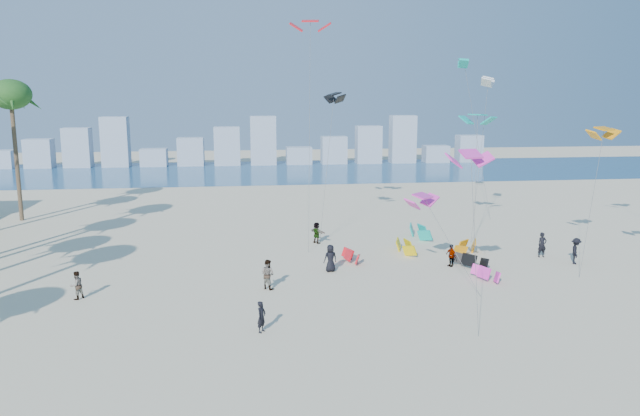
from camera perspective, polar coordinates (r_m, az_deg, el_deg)
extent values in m
plane|color=beige|center=(27.44, -2.11, -15.68)|extent=(220.00, 220.00, 0.00)
plane|color=navy|center=(97.30, -5.91, 3.38)|extent=(220.00, 220.00, 0.00)
imported|color=black|center=(32.13, -5.48, -10.07)|extent=(0.66, 0.72, 1.65)
imported|color=gray|center=(38.85, -4.91, -6.18)|extent=(1.18, 1.16, 1.91)
imported|color=black|center=(42.39, 0.98, -4.71)|extent=(1.04, 0.79, 1.91)
imported|color=gray|center=(44.65, 12.12, -4.35)|extent=(0.74, 1.02, 1.61)
imported|color=black|center=(47.98, 22.77, -3.73)|extent=(1.21, 1.42, 1.91)
imported|color=gray|center=(50.37, -0.31, -2.32)|extent=(1.36, 1.63, 1.75)
imported|color=black|center=(49.03, 20.02, -3.25)|extent=(0.72, 0.51, 1.90)
imported|color=gray|center=(39.64, -21.78, -6.72)|extent=(1.04, 1.06, 1.72)
cylinder|color=#595959|center=(39.35, 12.11, -3.36)|extent=(2.66, 4.07, 5.64)
cylinder|color=#595959|center=(52.70, 14.34, 2.72)|extent=(0.63, 2.05, 10.43)
cylinder|color=#595959|center=(45.69, 24.04, 0.53)|extent=(2.75, 2.95, 9.78)
cylinder|color=#595959|center=(50.88, 0.65, 3.74)|extent=(1.62, 2.90, 12.14)
cylinder|color=#595959|center=(53.00, 14.71, 4.42)|extent=(2.10, 2.99, 13.50)
cylinder|color=#595959|center=(48.99, -0.99, 6.92)|extent=(0.84, 5.66, 18.01)
cylinder|color=#595959|center=(33.41, 14.23, -3.05)|extent=(0.82, 4.24, 8.90)
cylinder|color=#595959|center=(61.42, 14.45, 6.13)|extent=(2.70, 2.11, 15.41)
cylinder|color=brown|center=(65.47, -26.48, 4.15)|extent=(0.40, 0.40, 12.10)
ellipsoid|color=#1E511C|center=(65.19, -26.92, 9.44)|extent=(3.80, 3.80, 2.85)
cube|color=#9EADBF|center=(114.23, -27.67, 4.05)|extent=(4.40, 3.00, 3.00)
cube|color=#9EADBF|center=(112.14, -24.74, 4.65)|extent=(4.40, 3.00, 4.80)
cube|color=#9EADBF|center=(110.36, -21.69, 5.27)|extent=(4.40, 3.00, 6.60)
cube|color=#9EADBF|center=(108.91, -18.55, 5.88)|extent=(4.40, 3.00, 8.40)
cube|color=#9EADBF|center=(108.10, -15.23, 4.59)|extent=(4.40, 3.00, 3.00)
cube|color=#9EADBF|center=(107.33, -11.97, 5.17)|extent=(4.40, 3.00, 4.80)
cube|color=#9EADBF|center=(106.91, -8.66, 5.74)|extent=(4.40, 3.00, 6.60)
cube|color=#9EADBF|center=(106.87, -5.33, 6.30)|extent=(4.40, 3.00, 8.40)
cube|color=#9EADBF|center=(107.48, -1.98, 4.92)|extent=(4.40, 3.00, 3.00)
cube|color=#9EADBF|center=(108.14, 1.30, 5.44)|extent=(4.40, 3.00, 4.80)
cube|color=#9EADBF|center=(109.14, 4.54, 5.93)|extent=(4.40, 3.00, 6.60)
cube|color=#9EADBF|center=(110.50, 7.72, 6.39)|extent=(4.40, 3.00, 8.40)
cube|color=#9EADBF|center=(112.47, 10.75, 4.99)|extent=(4.40, 3.00, 3.00)
cube|color=#9EADBF|center=(114.45, 13.73, 5.42)|extent=(4.40, 3.00, 4.80)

